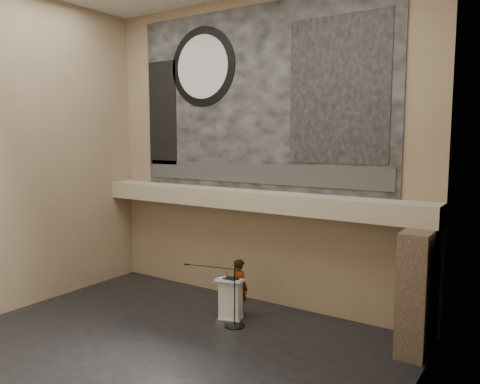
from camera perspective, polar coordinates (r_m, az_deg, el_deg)
The scene contains 19 objects.
floor at distance 10.92m, azimuth -9.83°, elevation -18.63°, with size 10.00×10.00×0.00m, color black.
wall_back at distance 13.07m, azimuth 1.94°, elevation 4.92°, with size 10.00×0.02×8.50m, color #897457.
wall_left at distance 13.83m, azimuth -25.50°, elevation 4.37°, with size 0.02×8.00×8.50m, color #897457.
wall_right at distance 7.37m, azimuth 19.03°, elevation 3.19°, with size 0.02×8.00×8.50m, color #897457.
soffit at distance 12.84m, azimuth 0.99°, elevation -0.93°, with size 10.00×0.80×0.50m, color tan.
sprinkler_left at distance 13.76m, azimuth -4.76°, elevation -1.62°, with size 0.04×0.04×0.06m, color #B2893D.
sprinkler_right at distance 11.93m, azimuth 8.58°, elevation -2.95°, with size 0.04×0.04×0.06m, color #B2893D.
banner at distance 13.08m, azimuth 1.90°, elevation 11.28°, with size 8.00×0.05×5.00m, color black.
banner_text_strip at distance 13.04m, azimuth 1.77°, elevation 2.28°, with size 7.76×0.02×0.55m, color #2E2E2E.
banner_clock_rim at distance 14.18m, azimuth -4.59°, elevation 14.97°, with size 2.30×2.30×0.02m, color black.
banner_clock_face at distance 14.17m, azimuth -4.65°, elevation 14.97°, with size 1.84×1.84×0.02m, color silver.
banner_building_print at distance 11.97m, azimuth 11.85°, elevation 12.05°, with size 2.60×0.02×3.60m, color black.
banner_brick_print at distance 15.09m, azimuth -9.40°, elevation 9.44°, with size 1.10×0.02×3.20m, color black.
stone_pier at distance 11.02m, azimuth 20.86°, elevation -11.21°, with size 0.60×1.40×2.70m, color #423328.
lectern at distance 12.17m, azimuth -1.16°, elevation -13.00°, with size 0.78×0.64×1.13m.
binder at distance 11.94m, azimuth -1.12°, elevation -10.54°, with size 0.34×0.27×0.04m, color black.
papers at distance 12.06m, azimuth -1.99°, elevation -10.44°, with size 0.21×0.29×0.01m, color silver.
speaker_person at distance 12.43m, azimuth -0.04°, elevation -11.57°, with size 0.55×0.36×1.52m, color white.
mic_stand at distance 11.99m, azimuth -0.91°, elevation -14.95°, with size 1.59×0.59×1.49m.
Camera 1 is at (6.84, -7.13, 4.65)m, focal length 35.00 mm.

